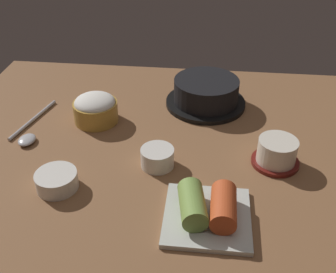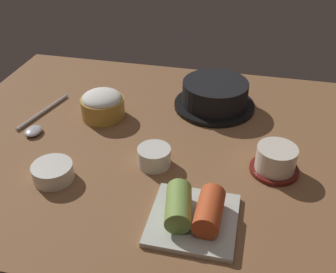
{
  "view_description": "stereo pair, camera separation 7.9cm",
  "coord_description": "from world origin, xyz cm",
  "px_view_note": "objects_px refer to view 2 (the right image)",
  "views": [
    {
      "loc": [
        9.59,
        -70.72,
        52.5
      ],
      "look_at": [
        2.0,
        -2.0,
        5.0
      ],
      "focal_mm": 42.91,
      "sensor_mm": 36.0,
      "label": 1
    },
    {
      "loc": [
        17.41,
        -69.4,
        52.5
      ],
      "look_at": [
        2.0,
        -2.0,
        5.0
      ],
      "focal_mm": 42.91,
      "sensor_mm": 36.0,
      "label": 2
    }
  ],
  "objects_px": {
    "banchan_cup_center": "(154,156)",
    "spoon": "(37,124)",
    "kimchi_plate": "(194,213)",
    "tea_cup_with_saucer": "(276,160)",
    "rice_bowl": "(102,104)",
    "side_bowl_near": "(53,172)",
    "stone_pot": "(215,95)"
  },
  "relations": [
    {
      "from": "banchan_cup_center",
      "to": "spoon",
      "type": "relative_size",
      "value": 0.34
    },
    {
      "from": "banchan_cup_center",
      "to": "kimchi_plate",
      "type": "bearing_deg",
      "value": -52.97
    },
    {
      "from": "tea_cup_with_saucer",
      "to": "banchan_cup_center",
      "type": "relative_size",
      "value": 1.43
    },
    {
      "from": "rice_bowl",
      "to": "side_bowl_near",
      "type": "distance_m",
      "value": 0.24
    },
    {
      "from": "banchan_cup_center",
      "to": "side_bowl_near",
      "type": "relative_size",
      "value": 0.86
    },
    {
      "from": "tea_cup_with_saucer",
      "to": "spoon",
      "type": "distance_m",
      "value": 0.54
    },
    {
      "from": "stone_pot",
      "to": "spoon",
      "type": "height_order",
      "value": "stone_pot"
    },
    {
      "from": "side_bowl_near",
      "to": "kimchi_plate",
      "type": "bearing_deg",
      "value": -10.19
    },
    {
      "from": "stone_pot",
      "to": "tea_cup_with_saucer",
      "type": "xyz_separation_m",
      "value": [
        0.15,
        -0.22,
        -0.01
      ]
    },
    {
      "from": "rice_bowl",
      "to": "banchan_cup_center",
      "type": "height_order",
      "value": "rice_bowl"
    },
    {
      "from": "tea_cup_with_saucer",
      "to": "spoon",
      "type": "relative_size",
      "value": 0.48
    },
    {
      "from": "stone_pot",
      "to": "banchan_cup_center",
      "type": "xyz_separation_m",
      "value": [
        -0.09,
        -0.26,
        -0.01
      ]
    },
    {
      "from": "rice_bowl",
      "to": "spoon",
      "type": "xyz_separation_m",
      "value": [
        -0.13,
        -0.07,
        -0.03
      ]
    },
    {
      "from": "tea_cup_with_saucer",
      "to": "spoon",
      "type": "bearing_deg",
      "value": 175.13
    },
    {
      "from": "tea_cup_with_saucer",
      "to": "kimchi_plate",
      "type": "height_order",
      "value": "tea_cup_with_saucer"
    },
    {
      "from": "stone_pot",
      "to": "rice_bowl",
      "type": "relative_size",
      "value": 1.93
    },
    {
      "from": "spoon",
      "to": "kimchi_plate",
      "type": "bearing_deg",
      "value": -28.05
    },
    {
      "from": "tea_cup_with_saucer",
      "to": "side_bowl_near",
      "type": "distance_m",
      "value": 0.43
    },
    {
      "from": "side_bowl_near",
      "to": "banchan_cup_center",
      "type": "bearing_deg",
      "value": 26.06
    },
    {
      "from": "rice_bowl",
      "to": "side_bowl_near",
      "type": "height_order",
      "value": "rice_bowl"
    },
    {
      "from": "side_bowl_near",
      "to": "spoon",
      "type": "height_order",
      "value": "side_bowl_near"
    },
    {
      "from": "side_bowl_near",
      "to": "spoon",
      "type": "distance_m",
      "value": 0.2
    },
    {
      "from": "rice_bowl",
      "to": "banchan_cup_center",
      "type": "xyz_separation_m",
      "value": [
        0.16,
        -0.15,
        -0.01
      ]
    },
    {
      "from": "tea_cup_with_saucer",
      "to": "spoon",
      "type": "xyz_separation_m",
      "value": [
        -0.53,
        0.05,
        -0.02
      ]
    },
    {
      "from": "banchan_cup_center",
      "to": "tea_cup_with_saucer",
      "type": "bearing_deg",
      "value": 7.71
    },
    {
      "from": "kimchi_plate",
      "to": "side_bowl_near",
      "type": "distance_m",
      "value": 0.28
    },
    {
      "from": "tea_cup_with_saucer",
      "to": "banchan_cup_center",
      "type": "height_order",
      "value": "tea_cup_with_saucer"
    },
    {
      "from": "kimchi_plate",
      "to": "side_bowl_near",
      "type": "relative_size",
      "value": 1.88
    },
    {
      "from": "kimchi_plate",
      "to": "spoon",
      "type": "xyz_separation_m",
      "value": [
        -0.4,
        0.21,
        -0.02
      ]
    },
    {
      "from": "rice_bowl",
      "to": "kimchi_plate",
      "type": "bearing_deg",
      "value": -47.11
    },
    {
      "from": "kimchi_plate",
      "to": "spoon",
      "type": "relative_size",
      "value": 0.74
    },
    {
      "from": "rice_bowl",
      "to": "side_bowl_near",
      "type": "xyz_separation_m",
      "value": [
        -0.01,
        -0.24,
        -0.02
      ]
    }
  ]
}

